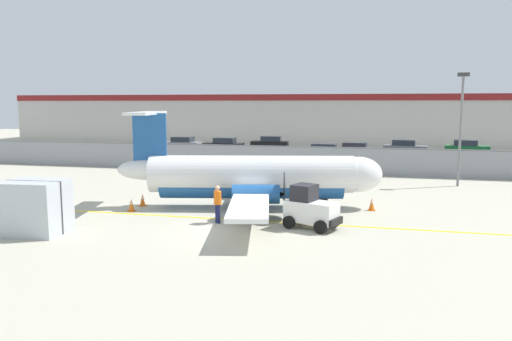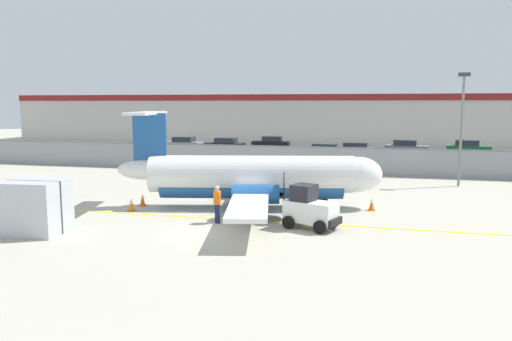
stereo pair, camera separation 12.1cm
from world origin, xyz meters
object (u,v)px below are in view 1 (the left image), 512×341
Objects in this scene: ground_crew_worker at (218,202)px; parked_car_3 at (323,152)px; parked_car_2 at (270,143)px; baggage_tug at (310,209)px; traffic_cone_far_left at (372,204)px; parked_car_0 at (182,144)px; parked_car_1 at (224,145)px; parked_car_5 at (405,148)px; traffic_cone_near_left at (131,205)px; traffic_cone_far_right at (143,200)px; parked_car_6 at (466,148)px; cargo_container at (35,207)px; parked_car_4 at (356,151)px; traffic_cone_near_right at (237,201)px; commuter_airplane at (256,177)px; apron_light_pole at (461,120)px.

ground_crew_worker is 24.69m from parked_car_3.
baggage_tug is at bearing 100.72° from parked_car_2.
parked_car_0 reaches higher than traffic_cone_far_left.
parked_car_3 is at bearing 154.03° from parked_car_1.
parked_car_2 is at bearing -138.70° from parked_car_1.
ground_crew_worker is 8.01m from traffic_cone_far_left.
parked_car_3 is at bearing -130.89° from parked_car_5.
traffic_cone_near_left is 0.15× the size of parked_car_3.
traffic_cone_far_left is 1.00× the size of traffic_cone_far_right.
parked_car_2 is 0.98× the size of parked_car_6.
baggage_tug is 11.50m from cargo_container.
parked_car_3 is at bearing 72.99° from traffic_cone_near_left.
parked_car_4 is at bearing -143.67° from parked_car_6.
traffic_cone_far_right is 23.08m from parked_car_3.
baggage_tug is at bearing 143.41° from ground_crew_worker.
parked_car_5 is at bearing 62.73° from traffic_cone_far_right.
cargo_container is 29.45m from parked_car_3.
parked_car_0 is at bearing 107.11° from traffic_cone_near_left.
baggage_tug is 0.61× the size of parked_car_0.
traffic_cone_far_left is 0.15× the size of parked_car_3.
ground_crew_worker reaches higher than traffic_cone_far_right.
parked_car_6 is at bearing -175.25° from parked_car_0.
parked_car_1 reaches higher than traffic_cone_near_left.
cargo_container is 3.97× the size of traffic_cone_near_right.
parked_car_2 and parked_car_3 have the same top height.
parked_car_2 is 0.98× the size of parked_car_5.
commuter_airplane is 3.80m from ground_crew_worker.
apron_light_pole is at bearing 141.52° from parked_car_1.
ground_crew_worker is 18.25m from apron_light_pole.
parked_car_6 is at bearing 56.44° from traffic_cone_near_left.
parked_car_0 is 23.65m from parked_car_5.
parked_car_2 is at bearing 111.13° from traffic_cone_far_left.
traffic_cone_near_right is (4.83, 2.32, 0.00)m from traffic_cone_near_left.
traffic_cone_near_left is 1.00× the size of traffic_cone_near_right.
traffic_cone_near_left is (-9.11, 1.31, -0.54)m from baggage_tug.
commuter_airplane is at bearing 38.51° from cargo_container.
parked_car_3 is (6.84, -9.20, 0.00)m from parked_car_2.
cargo_container is at bearing -106.38° from parked_car_4.
apron_light_pole is at bearing 58.94° from traffic_cone_far_left.
parked_car_0 is at bearing -17.44° from parked_car_3.
parked_car_1 reaches higher than traffic_cone_near_right.
traffic_cone_far_left is at bearing 104.94° from parked_car_3.
commuter_airplane reaches higher than traffic_cone_near_right.
baggage_tug reaches higher than parked_car_5.
parked_car_0 is at bearing 128.35° from traffic_cone_far_left.
parked_car_6 reaches higher than traffic_cone_far_right.
cargo_container is 9.79m from traffic_cone_near_right.
parked_car_6 is at bearing 53.78° from cargo_container.
cargo_container reaches higher than parked_car_2.
cargo_container is at bearing -150.09° from traffic_cone_far_left.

